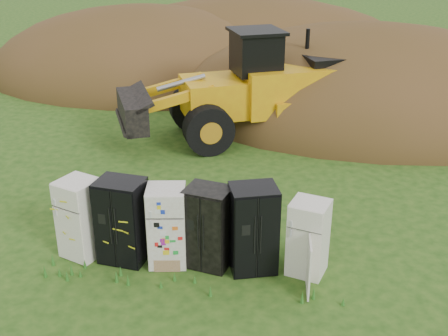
% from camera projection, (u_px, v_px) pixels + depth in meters
% --- Properties ---
extents(ground, '(120.00, 120.00, 0.00)m').
position_uv_depth(ground, '(192.00, 263.00, 12.03)').
color(ground, '#1F4612').
rests_on(ground, ground).
extents(fridge_leftmost, '(1.00, 0.99, 1.77)m').
position_uv_depth(fridge_leftmost, '(81.00, 218.00, 12.02)').
color(fridge_leftmost, white).
rests_on(fridge_leftmost, ground).
extents(fridge_black_side, '(1.06, 0.89, 1.85)m').
position_uv_depth(fridge_black_side, '(122.00, 221.00, 11.83)').
color(fridge_black_side, black).
rests_on(fridge_black_side, ground).
extents(fridge_sticker, '(0.89, 0.84, 1.76)m').
position_uv_depth(fridge_sticker, '(167.00, 226.00, 11.71)').
color(fridge_sticker, white).
rests_on(fridge_sticker, ground).
extents(fridge_dark_mid, '(1.05, 0.93, 1.77)m').
position_uv_depth(fridge_dark_mid, '(208.00, 227.00, 11.66)').
color(fridge_dark_mid, black).
rests_on(fridge_dark_mid, ground).
extents(fridge_black_right, '(1.13, 1.03, 1.88)m').
position_uv_depth(fridge_black_right, '(253.00, 229.00, 11.50)').
color(fridge_black_right, black).
rests_on(fridge_black_right, ground).
extents(fridge_open_door, '(0.90, 0.86, 1.63)m').
position_uv_depth(fridge_open_door, '(308.00, 238.00, 11.41)').
color(fridge_open_door, white).
rests_on(fridge_open_door, ground).
extents(wheel_loader, '(7.94, 5.72, 3.56)m').
position_uv_depth(wheel_loader, '(229.00, 86.00, 18.22)').
color(wheel_loader, orange).
rests_on(wheel_loader, ground).
extents(dirt_mound_right, '(15.00, 11.00, 6.52)m').
position_uv_depth(dirt_mound_right, '(366.00, 109.00, 21.81)').
color(dirt_mound_right, '#4F3919').
rests_on(dirt_mound_right, ground).
extents(dirt_mound_left, '(14.82, 11.11, 6.41)m').
position_uv_depth(dirt_mound_left, '(146.00, 75.00, 26.63)').
color(dirt_mound_left, '#4F3919').
rests_on(dirt_mound_left, ground).
extents(dirt_mound_back, '(16.98, 11.32, 6.67)m').
position_uv_depth(dirt_mound_back, '(252.00, 65.00, 28.41)').
color(dirt_mound_back, '#4F3919').
rests_on(dirt_mound_back, ground).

